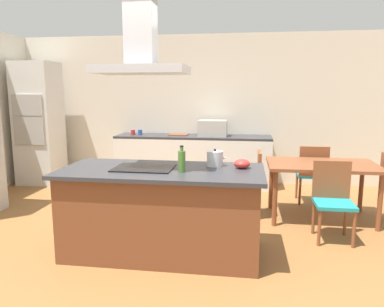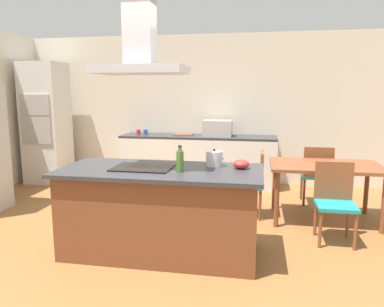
{
  "view_description": "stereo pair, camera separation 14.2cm",
  "coord_description": "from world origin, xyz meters",
  "px_view_note": "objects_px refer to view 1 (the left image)",
  "views": [
    {
      "loc": [
        0.83,
        -3.57,
        1.68
      ],
      "look_at": [
        0.25,
        0.4,
        1.0
      ],
      "focal_mm": 34.37,
      "sensor_mm": 36.0,
      "label": 1
    },
    {
      "loc": [
        0.97,
        -3.55,
        1.68
      ],
      "look_at": [
        0.25,
        0.4,
        1.0
      ],
      "focal_mm": 34.37,
      "sensor_mm": 36.0,
      "label": 2
    }
  ],
  "objects_px": {
    "chair_facing_back_wall": "(312,171)",
    "coffee_mug_blue": "(140,132)",
    "mixing_bowl": "(242,164)",
    "countertop_microwave": "(213,128)",
    "chair_at_left_end": "(251,179)",
    "olive_oil_bottle": "(182,161)",
    "wall_oven_stack": "(39,124)",
    "dining_table": "(322,170)",
    "chair_facing_island": "(333,195)",
    "tea_kettle": "(215,158)",
    "range_hood": "(141,47)",
    "cooktop": "(144,168)",
    "cutting_board": "(178,135)",
    "coffee_mug_red": "(133,132)"
  },
  "relations": [
    {
      "from": "olive_oil_bottle",
      "to": "chair_facing_back_wall",
      "type": "height_order",
      "value": "olive_oil_bottle"
    },
    {
      "from": "coffee_mug_blue",
      "to": "chair_facing_island",
      "type": "height_order",
      "value": "coffee_mug_blue"
    },
    {
      "from": "cutting_board",
      "to": "wall_oven_stack",
      "type": "relative_size",
      "value": 0.15
    },
    {
      "from": "coffee_mug_blue",
      "to": "chair_at_left_end",
      "type": "height_order",
      "value": "coffee_mug_blue"
    },
    {
      "from": "wall_oven_stack",
      "to": "chair_at_left_end",
      "type": "distance_m",
      "value": 4.09
    },
    {
      "from": "coffee_mug_blue",
      "to": "chair_facing_back_wall",
      "type": "distance_m",
      "value": 3.09
    },
    {
      "from": "olive_oil_bottle",
      "to": "chair_facing_island",
      "type": "relative_size",
      "value": 0.29
    },
    {
      "from": "cutting_board",
      "to": "dining_table",
      "type": "xyz_separation_m",
      "value": [
        2.21,
        -1.59,
        -0.24
      ]
    },
    {
      "from": "olive_oil_bottle",
      "to": "wall_oven_stack",
      "type": "height_order",
      "value": "wall_oven_stack"
    },
    {
      "from": "mixing_bowl",
      "to": "wall_oven_stack",
      "type": "xyz_separation_m",
      "value": [
        -3.71,
        2.48,
        0.15
      ]
    },
    {
      "from": "chair_facing_back_wall",
      "to": "coffee_mug_blue",
      "type": "bearing_deg",
      "value": 162.74
    },
    {
      "from": "wall_oven_stack",
      "to": "dining_table",
      "type": "relative_size",
      "value": 1.57
    },
    {
      "from": "mixing_bowl",
      "to": "dining_table",
      "type": "xyz_separation_m",
      "value": [
        1.03,
        1.18,
        -0.28
      ]
    },
    {
      "from": "dining_table",
      "to": "olive_oil_bottle",
      "type": "bearing_deg",
      "value": -138.17
    },
    {
      "from": "chair_facing_back_wall",
      "to": "dining_table",
      "type": "bearing_deg",
      "value": -90.0
    },
    {
      "from": "countertop_microwave",
      "to": "chair_facing_island",
      "type": "distance_m",
      "value": 2.76
    },
    {
      "from": "cutting_board",
      "to": "chair_facing_back_wall",
      "type": "xyz_separation_m",
      "value": [
        2.21,
        -0.92,
        -0.4
      ]
    },
    {
      "from": "cooktop",
      "to": "cutting_board",
      "type": "distance_m",
      "value": 2.94
    },
    {
      "from": "cutting_board",
      "to": "chair_facing_island",
      "type": "relative_size",
      "value": 0.38
    },
    {
      "from": "countertop_microwave",
      "to": "chair_at_left_end",
      "type": "xyz_separation_m",
      "value": [
        0.66,
        -1.54,
        -0.53
      ]
    },
    {
      "from": "coffee_mug_red",
      "to": "chair_facing_back_wall",
      "type": "bearing_deg",
      "value": -15.87
    },
    {
      "from": "countertop_microwave",
      "to": "dining_table",
      "type": "distance_m",
      "value": 2.24
    },
    {
      "from": "chair_facing_island",
      "to": "countertop_microwave",
      "type": "bearing_deg",
      "value": 125.63
    },
    {
      "from": "cooktop",
      "to": "coffee_mug_blue",
      "type": "relative_size",
      "value": 6.67
    },
    {
      "from": "tea_kettle",
      "to": "range_hood",
      "type": "bearing_deg",
      "value": -161.61
    },
    {
      "from": "chair_facing_island",
      "to": "chair_facing_back_wall",
      "type": "bearing_deg",
      "value": 90.0
    },
    {
      "from": "mixing_bowl",
      "to": "dining_table",
      "type": "relative_size",
      "value": 0.12
    },
    {
      "from": "countertop_microwave",
      "to": "chair_at_left_end",
      "type": "relative_size",
      "value": 0.56
    },
    {
      "from": "chair_facing_back_wall",
      "to": "cutting_board",
      "type": "bearing_deg",
      "value": 157.3
    },
    {
      "from": "countertop_microwave",
      "to": "chair_facing_back_wall",
      "type": "bearing_deg",
      "value": -28.94
    },
    {
      "from": "coffee_mug_blue",
      "to": "range_hood",
      "type": "bearing_deg",
      "value": -73.06
    },
    {
      "from": "dining_table",
      "to": "chair_facing_island",
      "type": "height_order",
      "value": "chair_facing_island"
    },
    {
      "from": "mixing_bowl",
      "to": "coffee_mug_blue",
      "type": "relative_size",
      "value": 1.87
    },
    {
      "from": "tea_kettle",
      "to": "wall_oven_stack",
      "type": "height_order",
      "value": "wall_oven_stack"
    },
    {
      "from": "wall_oven_stack",
      "to": "dining_table",
      "type": "xyz_separation_m",
      "value": [
        4.74,
        -1.3,
        -0.43
      ]
    },
    {
      "from": "cutting_board",
      "to": "wall_oven_stack",
      "type": "height_order",
      "value": "wall_oven_stack"
    },
    {
      "from": "mixing_bowl",
      "to": "countertop_microwave",
      "type": "height_order",
      "value": "countertop_microwave"
    },
    {
      "from": "olive_oil_bottle",
      "to": "chair_at_left_end",
      "type": "distance_m",
      "value": 1.68
    },
    {
      "from": "coffee_mug_red",
      "to": "dining_table",
      "type": "bearing_deg",
      "value": -26.71
    },
    {
      "from": "tea_kettle",
      "to": "dining_table",
      "type": "xyz_separation_m",
      "value": [
        1.32,
        1.11,
        -0.31
      ]
    },
    {
      "from": "olive_oil_bottle",
      "to": "dining_table",
      "type": "bearing_deg",
      "value": 41.83
    },
    {
      "from": "olive_oil_bottle",
      "to": "chair_at_left_end",
      "type": "bearing_deg",
      "value": 64.16
    },
    {
      "from": "olive_oil_bottle",
      "to": "dining_table",
      "type": "relative_size",
      "value": 0.19
    },
    {
      "from": "cooktop",
      "to": "cutting_board",
      "type": "xyz_separation_m",
      "value": [
        -0.18,
        2.93,
        0.0
      ]
    },
    {
      "from": "cutting_board",
      "to": "range_hood",
      "type": "bearing_deg",
      "value": -86.53
    },
    {
      "from": "chair_facing_back_wall",
      "to": "tea_kettle",
      "type": "bearing_deg",
      "value": -126.67
    },
    {
      "from": "dining_table",
      "to": "range_hood",
      "type": "relative_size",
      "value": 1.56
    },
    {
      "from": "countertop_microwave",
      "to": "range_hood",
      "type": "distance_m",
      "value": 3.1
    },
    {
      "from": "cutting_board",
      "to": "range_hood",
      "type": "relative_size",
      "value": 0.38
    },
    {
      "from": "range_hood",
      "to": "mixing_bowl",
      "type": "bearing_deg",
      "value": 9.39
    }
  ]
}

